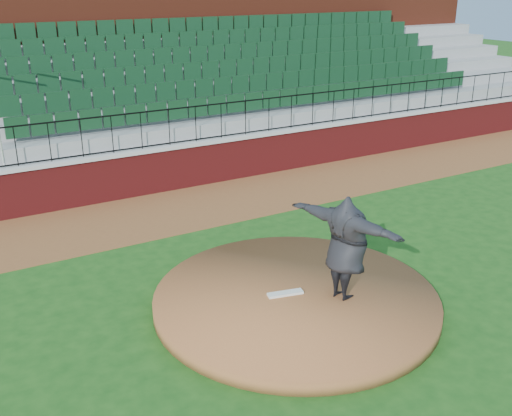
{
  "coord_description": "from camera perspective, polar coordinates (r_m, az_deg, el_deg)",
  "views": [
    {
      "loc": [
        -5.74,
        -8.39,
        5.68
      ],
      "look_at": [
        0.0,
        1.5,
        1.3
      ],
      "focal_mm": 42.31,
      "sensor_mm": 36.0,
      "label": 1
    }
  ],
  "objects": [
    {
      "name": "wall_railing",
      "position": [
        16.88,
        -9.49,
        7.38
      ],
      "size": [
        34.0,
        0.05,
        1.0
      ],
      "primitive_type": null,
      "color": "black",
      "rests_on": "wall_cap"
    },
    {
      "name": "warning_track",
      "position": [
        15.98,
        -7.04,
        -0.01
      ],
      "size": [
        34.0,
        3.2,
        0.01
      ],
      "primitive_type": "cube",
      "color": "brown",
      "rests_on": "ground"
    },
    {
      "name": "ground",
      "position": [
        11.65,
        3.75,
        -8.28
      ],
      "size": [
        90.0,
        90.0,
        0.0
      ],
      "primitive_type": "plane",
      "color": "#184714",
      "rests_on": "ground"
    },
    {
      "name": "seating_stands",
      "position": [
        19.31,
        -12.56,
        10.38
      ],
      "size": [
        34.0,
        5.1,
        4.6
      ],
      "primitive_type": null,
      "color": "gray",
      "rests_on": "ground"
    },
    {
      "name": "pitcher",
      "position": [
        10.77,
        8.51,
        -3.74
      ],
      "size": [
        1.2,
        2.48,
        1.95
      ],
      "primitive_type": "imported",
      "rotation": [
        0.0,
        0.0,
        1.81
      ],
      "color": "black",
      "rests_on": "pitchers_mound"
    },
    {
      "name": "pitching_rubber",
      "position": [
        11.16,
        2.79,
        -8.07
      ],
      "size": [
        0.69,
        0.31,
        0.04
      ],
      "primitive_type": "cube",
      "rotation": [
        0.0,
        0.0,
        -0.23
      ],
      "color": "silver",
      "rests_on": "pitchers_mound"
    },
    {
      "name": "field_wall",
      "position": [
        17.2,
        -9.26,
        3.49
      ],
      "size": [
        34.0,
        0.35,
        1.2
      ],
      "primitive_type": "cube",
      "color": "maroon",
      "rests_on": "ground"
    },
    {
      "name": "concourse_wall",
      "position": [
        21.89,
        -15.01,
        12.57
      ],
      "size": [
        34.0,
        0.5,
        5.5
      ],
      "primitive_type": "cube",
      "color": "maroon",
      "rests_on": "ground"
    },
    {
      "name": "pitchers_mound",
      "position": [
        11.27,
        3.77,
        -8.64
      ],
      "size": [
        5.22,
        5.22,
        0.25
      ],
      "primitive_type": "cylinder",
      "color": "brown",
      "rests_on": "ground"
    },
    {
      "name": "wall_cap",
      "position": [
        17.02,
        -9.38,
        5.58
      ],
      "size": [
        34.0,
        0.45,
        0.1
      ],
      "primitive_type": "cube",
      "color": "#B7B7B7",
      "rests_on": "field_wall"
    }
  ]
}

